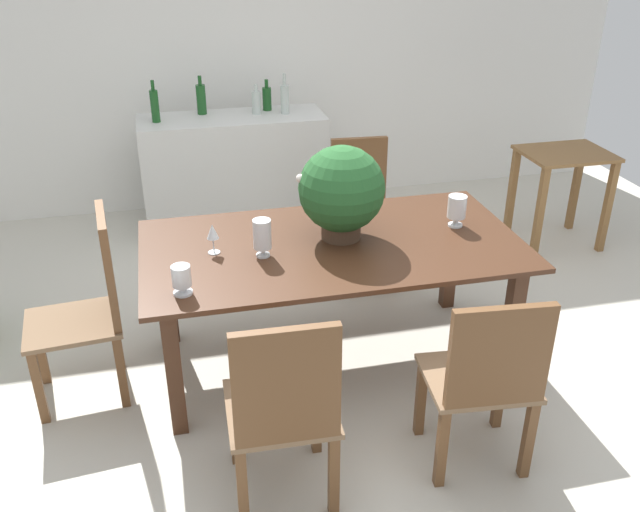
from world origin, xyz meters
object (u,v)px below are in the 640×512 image
at_px(wine_bottle_amber, 256,102).
at_px(chair_far_right, 361,204).
at_px(chair_near_right, 487,376).
at_px(wine_bottle_tall, 266,98).
at_px(wine_bottle_clear, 201,99).
at_px(side_table, 562,176).
at_px(dining_table, 332,259).
at_px(crystal_vase_center_near, 181,278).
at_px(chair_head_end, 92,302).
at_px(wine_glass, 213,233).
at_px(wine_bottle_dark, 155,105).
at_px(crystal_vase_left, 262,235).
at_px(flower_centerpiece, 342,191).
at_px(wine_bottle_green, 285,99).
at_px(kitchen_counter, 235,174).
at_px(chair_near_left, 284,406).
at_px(crystal_vase_right, 457,208).

bearing_deg(wine_bottle_amber, chair_far_right, -60.82).
relative_size(chair_near_right, wine_bottle_tall, 3.90).
bearing_deg(wine_bottle_clear, side_table, -20.84).
xyz_separation_m(chair_far_right, wine_bottle_clear, (-0.97, 1.10, 0.52)).
relative_size(dining_table, crystal_vase_center_near, 14.06).
bearing_deg(chair_head_end, chair_far_right, 114.65).
bearing_deg(wine_glass, wine_bottle_tall, 73.23).
bearing_deg(wine_bottle_dark, crystal_vase_left, -76.82).
relative_size(dining_table, flower_centerpiece, 3.95).
distance_m(chair_near_right, wine_bottle_amber, 3.11).
bearing_deg(chair_head_end, wine_bottle_dark, 162.89).
bearing_deg(wine_bottle_green, crystal_vase_left, -103.90).
bearing_deg(wine_bottle_clear, kitchen_counter, -31.77).
bearing_deg(wine_bottle_green, wine_bottle_tall, 133.38).
distance_m(flower_centerpiece, kitchen_counter, 2.03).
bearing_deg(chair_far_right, side_table, 8.01).
bearing_deg(wine_bottle_tall, chair_near_right, -81.72).
bearing_deg(wine_glass, wine_bottle_dark, 96.86).
distance_m(wine_bottle_amber, wine_bottle_tall, 0.13).
xyz_separation_m(chair_near_left, crystal_vase_left, (0.07, 0.95, 0.33)).
bearing_deg(crystal_vase_right, dining_table, -175.68).
height_order(crystal_vase_center_near, kitchen_counter, kitchen_counter).
bearing_deg(chair_far_right, wine_bottle_tall, 117.15).
xyz_separation_m(chair_near_left, chair_head_end, (-0.81, 1.02, 0.01)).
distance_m(chair_near_left, wine_bottle_clear, 3.16).
bearing_deg(kitchen_counter, chair_near_left, -93.08).
bearing_deg(wine_bottle_amber, flower_centerpiece, -85.33).
relative_size(crystal_vase_left, crystal_vase_right, 1.12).
xyz_separation_m(crystal_vase_right, wine_bottle_dark, (-1.59, 1.91, 0.19)).
relative_size(dining_table, wine_bottle_clear, 6.89).
xyz_separation_m(chair_near_right, wine_glass, (-1.08, 1.03, 0.34)).
relative_size(flower_centerpiece, crystal_vase_center_near, 3.56).
height_order(kitchen_counter, side_table, kitchen_counter).
height_order(dining_table, chair_head_end, chair_head_end).
distance_m(chair_head_end, wine_bottle_green, 2.46).
xyz_separation_m(chair_far_right, wine_bottle_green, (-0.35, 0.96, 0.52)).
relative_size(kitchen_counter, wine_bottle_green, 4.64).
xyz_separation_m(wine_glass, side_table, (2.71, 1.10, -0.31)).
bearing_deg(dining_table, wine_glass, 177.48).
bearing_deg(chair_far_right, wine_bottle_amber, 123.18).
xyz_separation_m(dining_table, chair_near_right, (0.45, -1.00, -0.13)).
height_order(wine_glass, wine_bottle_dark, wine_bottle_dark).
bearing_deg(crystal_vase_right, wine_bottle_amber, 112.91).
height_order(chair_near_right, chair_far_right, chair_far_right).
height_order(chair_near_left, wine_bottle_tall, wine_bottle_tall).
relative_size(wine_bottle_clear, wine_bottle_tall, 1.22).
bearing_deg(chair_near_left, wine_bottle_dark, -80.27).
height_order(chair_near_right, crystal_vase_center_near, chair_near_right).
distance_m(crystal_vase_left, side_table, 2.76).
bearing_deg(wine_bottle_amber, dining_table, -87.25).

